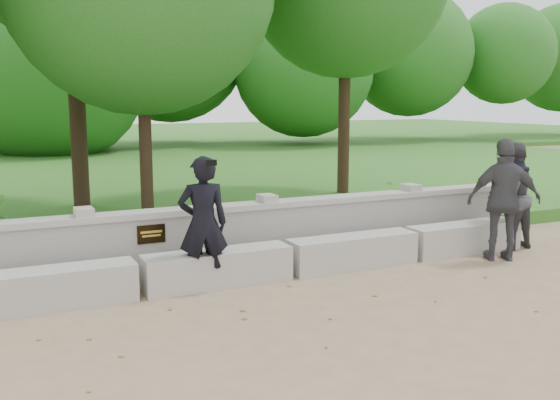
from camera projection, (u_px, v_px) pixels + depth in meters
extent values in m
plane|color=#997F5D|center=(186.00, 354.00, 5.79)|extent=(80.00, 80.00, 0.00)
cube|color=#235A1B|center=(45.00, 175.00, 18.24)|extent=(40.00, 22.00, 0.25)
cube|color=#B0ADA6|center=(50.00, 289.00, 7.02)|extent=(1.90, 0.45, 0.45)
cube|color=#B0ADA6|center=(218.00, 268.00, 7.87)|extent=(1.90, 0.45, 0.45)
cube|color=#B0ADA6|center=(353.00, 252.00, 8.72)|extent=(1.90, 0.45, 0.45)
cube|color=#B0ADA6|center=(464.00, 238.00, 9.56)|extent=(1.90, 0.45, 0.45)
cube|color=#A5A39C|center=(126.00, 250.00, 8.04)|extent=(12.50, 0.25, 0.82)
cube|color=#B0ADA6|center=(125.00, 216.00, 7.96)|extent=(12.50, 0.35, 0.08)
cube|color=black|center=(151.00, 234.00, 8.01)|extent=(0.36, 0.02, 0.24)
imported|color=black|center=(203.00, 224.00, 7.59)|extent=(0.67, 0.50, 1.67)
cube|color=black|center=(211.00, 163.00, 7.16)|extent=(0.14, 0.04, 0.07)
imported|color=#37373B|center=(510.00, 196.00, 9.72)|extent=(0.85, 0.68, 1.68)
imported|color=black|center=(510.00, 202.00, 9.73)|extent=(1.09, 0.87, 1.47)
imported|color=#3D3E42|center=(504.00, 200.00, 9.00)|extent=(1.13, 0.86, 1.78)
cylinder|color=#382619|center=(76.00, 85.00, 11.89)|extent=(0.32, 0.32, 4.69)
cylinder|color=#382619|center=(145.00, 130.00, 10.37)|extent=(0.21, 0.21, 3.13)
cylinder|color=#382619|center=(344.00, 106.00, 13.70)|extent=(0.26, 0.26, 3.83)
imported|color=#469031|center=(399.00, 199.00, 11.16)|extent=(0.71, 0.68, 0.61)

